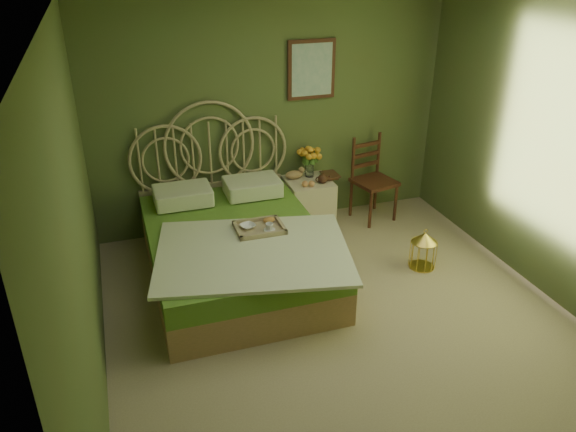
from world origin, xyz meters
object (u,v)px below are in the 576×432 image
object	(u,v)px
chair	(372,173)
birdcage	(423,250)
bed	(235,246)
nightstand	(308,196)

from	to	relation	value
chair	birdcage	world-z (taller)	chair
bed	birdcage	distance (m)	1.91
bed	nightstand	world-z (taller)	bed
bed	birdcage	size ratio (longest dim) A/B	6.12
bed	chair	xyz separation A→B (m)	(1.86, 0.81, 0.22)
bed	nightstand	xyz separation A→B (m)	(1.07, 0.82, 0.03)
bed	chair	bearing A→B (deg)	23.63
chair	birdcage	bearing A→B (deg)	-102.95
birdcage	bed	bearing A→B (deg)	166.29
nightstand	chair	bearing A→B (deg)	-0.87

